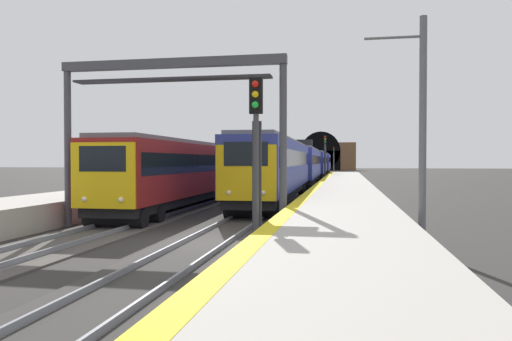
{
  "coord_description": "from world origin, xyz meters",
  "views": [
    {
      "loc": [
        -15.13,
        -4.35,
        2.71
      ],
      "look_at": [
        10.47,
        0.37,
        2.17
      ],
      "focal_mm": 34.02,
      "sensor_mm": 36.0,
      "label": 1
    }
  ],
  "objects_px": {
    "railway_signal_near": "(256,147)",
    "railway_signal_far": "(334,157)",
    "railway_signal_mid": "(325,154)",
    "train_adjacent_platform": "(225,168)",
    "train_main_approaching": "(311,163)",
    "overhead_signal_gantry": "(171,99)",
    "catenary_mast_near": "(422,131)"
  },
  "relations": [
    {
      "from": "railway_signal_far",
      "to": "railway_signal_near",
      "type": "bearing_deg",
      "value": 0.0
    },
    {
      "from": "railway_signal_near",
      "to": "catenary_mast_near",
      "type": "bearing_deg",
      "value": 103.33
    },
    {
      "from": "train_main_approaching",
      "to": "catenary_mast_near",
      "type": "relative_size",
      "value": 12.25
    },
    {
      "from": "train_main_approaching",
      "to": "railway_signal_near",
      "type": "height_order",
      "value": "railway_signal_near"
    },
    {
      "from": "train_main_approaching",
      "to": "overhead_signal_gantry",
      "type": "xyz_separation_m",
      "value": [
        -45.35,
        2.34,
        2.77
      ]
    },
    {
      "from": "train_adjacent_platform",
      "to": "railway_signal_mid",
      "type": "relative_size",
      "value": 6.42
    },
    {
      "from": "railway_signal_near",
      "to": "catenary_mast_near",
      "type": "xyz_separation_m",
      "value": [
        1.14,
        -4.82,
        0.48
      ]
    },
    {
      "from": "train_main_approaching",
      "to": "train_adjacent_platform",
      "type": "height_order",
      "value": "train_main_approaching"
    },
    {
      "from": "train_adjacent_platform",
      "to": "railway_signal_near",
      "type": "xyz_separation_m",
      "value": [
        -21.94,
        -6.44,
        0.95
      ]
    },
    {
      "from": "train_main_approaching",
      "to": "train_adjacent_platform",
      "type": "bearing_deg",
      "value": -10.47
    },
    {
      "from": "train_main_approaching",
      "to": "railway_signal_near",
      "type": "relative_size",
      "value": 16.72
    },
    {
      "from": "railway_signal_near",
      "to": "railway_signal_far",
      "type": "bearing_deg",
      "value": -180.0
    },
    {
      "from": "train_adjacent_platform",
      "to": "overhead_signal_gantry",
      "type": "height_order",
      "value": "overhead_signal_gantry"
    },
    {
      "from": "railway_signal_mid",
      "to": "catenary_mast_near",
      "type": "bearing_deg",
      "value": 5.72
    },
    {
      "from": "railway_signal_near",
      "to": "overhead_signal_gantry",
      "type": "relative_size",
      "value": 0.56
    },
    {
      "from": "train_adjacent_platform",
      "to": "railway_signal_mid",
      "type": "distance_m",
      "value": 28.18
    },
    {
      "from": "train_adjacent_platform",
      "to": "railway_signal_near",
      "type": "relative_size",
      "value": 7.46
    },
    {
      "from": "train_adjacent_platform",
      "to": "overhead_signal_gantry",
      "type": "xyz_separation_m",
      "value": [
        -17.98,
        -2.33,
        2.94
      ]
    },
    {
      "from": "train_adjacent_platform",
      "to": "railway_signal_mid",
      "type": "xyz_separation_m",
      "value": [
        27.39,
        -6.44,
        1.4
      ]
    },
    {
      "from": "railway_signal_near",
      "to": "railway_signal_mid",
      "type": "relative_size",
      "value": 0.86
    },
    {
      "from": "railway_signal_mid",
      "to": "catenary_mast_near",
      "type": "height_order",
      "value": "catenary_mast_near"
    },
    {
      "from": "overhead_signal_gantry",
      "to": "railway_signal_mid",
      "type": "bearing_deg",
      "value": -5.17
    },
    {
      "from": "railway_signal_far",
      "to": "overhead_signal_gantry",
      "type": "relative_size",
      "value": 0.64
    },
    {
      "from": "train_main_approaching",
      "to": "railway_signal_far",
      "type": "relative_size",
      "value": 14.69
    },
    {
      "from": "train_main_approaching",
      "to": "railway_signal_far",
      "type": "distance_m",
      "value": 48.19
    },
    {
      "from": "train_adjacent_platform",
      "to": "overhead_signal_gantry",
      "type": "bearing_deg",
      "value": 7.17
    },
    {
      "from": "train_adjacent_platform",
      "to": "catenary_mast_near",
      "type": "distance_m",
      "value": 23.7
    },
    {
      "from": "railway_signal_near",
      "to": "train_main_approaching",
      "type": "bearing_deg",
      "value": -177.94
    },
    {
      "from": "train_main_approaching",
      "to": "overhead_signal_gantry",
      "type": "bearing_deg",
      "value": -3.73
    },
    {
      "from": "overhead_signal_gantry",
      "to": "catenary_mast_near",
      "type": "height_order",
      "value": "catenary_mast_near"
    },
    {
      "from": "train_adjacent_platform",
      "to": "train_main_approaching",
      "type": "bearing_deg",
      "value": 170.08
    },
    {
      "from": "catenary_mast_near",
      "to": "railway_signal_near",
      "type": "bearing_deg",
      "value": 103.33
    }
  ]
}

